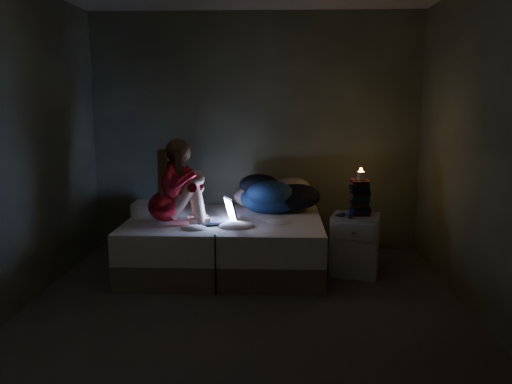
# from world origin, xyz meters

# --- Properties ---
(floor) EXTENTS (3.60, 3.80, 0.02)m
(floor) POSITION_xyz_m (0.00, 0.00, -0.01)
(floor) COLOR #393431
(floor) RESTS_ON ground
(wall_back) EXTENTS (3.60, 0.02, 2.60)m
(wall_back) POSITION_xyz_m (0.00, 1.91, 1.30)
(wall_back) COLOR #35372E
(wall_back) RESTS_ON ground
(wall_front) EXTENTS (3.60, 0.02, 2.60)m
(wall_front) POSITION_xyz_m (0.00, -1.91, 1.30)
(wall_front) COLOR #35372E
(wall_front) RESTS_ON ground
(wall_left) EXTENTS (0.02, 3.80, 2.60)m
(wall_left) POSITION_xyz_m (-1.81, 0.00, 1.30)
(wall_left) COLOR #35372E
(wall_left) RESTS_ON ground
(wall_right) EXTENTS (0.02, 3.80, 2.60)m
(wall_right) POSITION_xyz_m (1.81, 0.00, 1.30)
(wall_right) COLOR #35372E
(wall_right) RESTS_ON ground
(bed) EXTENTS (1.88, 1.41, 0.52)m
(bed) POSITION_xyz_m (-0.26, 1.10, 0.26)
(bed) COLOR beige
(bed) RESTS_ON ground
(pillow) EXTENTS (0.42, 0.30, 0.12)m
(pillow) POSITION_xyz_m (-0.99, 1.28, 0.58)
(pillow) COLOR white
(pillow) RESTS_ON bed
(woman) EXTENTS (0.57, 0.45, 0.80)m
(woman) POSITION_xyz_m (-0.78, 0.84, 0.92)
(woman) COLOR #9B0106
(woman) RESTS_ON bed
(laptop) EXTENTS (0.42, 0.37, 0.25)m
(laptop) POSITION_xyz_m (-0.32, 0.89, 0.64)
(laptop) COLOR black
(laptop) RESTS_ON bed
(clothes_pile) EXTENTS (0.82, 0.75, 0.40)m
(clothes_pile) POSITION_xyz_m (0.19, 1.47, 0.72)
(clothes_pile) COLOR #0E2044
(clothes_pile) RESTS_ON bed
(nightstand) EXTENTS (0.52, 0.48, 0.58)m
(nightstand) POSITION_xyz_m (1.00, 1.01, 0.29)
(nightstand) COLOR silver
(nightstand) RESTS_ON ground
(book_stack) EXTENTS (0.19, 0.25, 0.35)m
(book_stack) POSITION_xyz_m (1.04, 1.05, 0.76)
(book_stack) COLOR black
(book_stack) RESTS_ON nightstand
(candle) EXTENTS (0.07, 0.07, 0.08)m
(candle) POSITION_xyz_m (1.04, 1.05, 0.97)
(candle) COLOR beige
(candle) RESTS_ON book_stack
(phone) EXTENTS (0.11, 0.15, 0.01)m
(phone) POSITION_xyz_m (0.88, 0.97, 0.59)
(phone) COLOR black
(phone) RESTS_ON nightstand
(blue_orb) EXTENTS (0.08, 0.08, 0.08)m
(blue_orb) POSITION_xyz_m (0.96, 0.86, 0.62)
(blue_orb) COLOR navy
(blue_orb) RESTS_ON nightstand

